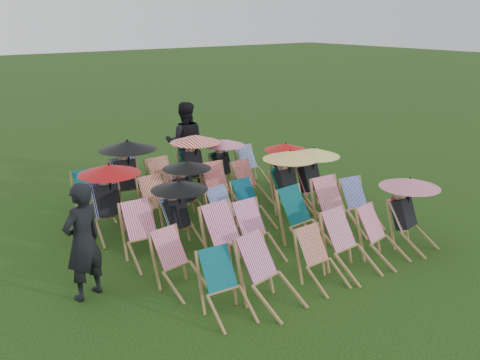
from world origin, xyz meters
TOP-DOWN VIEW (x-y plane):
  - ground at (0.00, 0.00)m, footprint 100.00×100.00m
  - deckchair_0 at (-1.96, -2.18)m, footprint 0.64×0.85m
  - deckchair_1 at (-1.31, -2.32)m, footprint 0.79×0.99m
  - deckchair_2 at (-0.30, -2.32)m, footprint 0.56×0.78m
  - deckchair_3 at (0.34, -2.31)m, footprint 0.68×0.92m
  - deckchair_4 at (1.10, -2.33)m, footprint 0.72×0.90m
  - deckchair_5 at (1.91, -2.26)m, footprint 1.04×1.13m
  - deckchair_6 at (-2.09, -1.16)m, footprint 0.69×0.87m
  - deckchair_7 at (-1.11, -1.12)m, footprint 0.73×0.98m
  - deckchair_8 at (-0.50, -1.03)m, footprint 0.62×0.86m
  - deckchair_9 at (0.48, -1.11)m, footprint 0.74×0.97m
  - deckchair_10 at (1.28, -1.15)m, footprint 0.73×0.98m
  - deckchair_11 at (1.98, -1.09)m, footprint 0.70×0.89m
  - deckchair_12 at (-2.06, -0.02)m, footprint 0.69×0.92m
  - deckchair_13 at (-1.28, 0.14)m, footprint 0.99×1.05m
  - deckchair_14 at (-0.38, -0.03)m, footprint 0.68×0.88m
  - deckchair_15 at (0.29, 0.12)m, footprint 0.64×0.84m
  - deckchair_16 at (1.32, 0.18)m, footprint 1.11×1.17m
  - deckchair_17 at (1.95, 0.16)m, footprint 1.08×1.12m
  - deckchair_18 at (-2.08, 1.31)m, footprint 1.13×1.20m
  - deckchair_19 at (-1.15, 1.17)m, footprint 0.63×0.87m
  - deckchair_20 at (-0.44, 1.26)m, footprint 0.97×1.04m
  - deckchair_21 at (0.31, 1.20)m, footprint 0.66×0.91m
  - deckchair_22 at (1.11, 1.22)m, footprint 0.69×0.89m
  - deckchair_23 at (2.11, 1.20)m, footprint 0.98×1.04m
  - deckchair_24 at (-2.03, 2.30)m, footprint 0.66×0.89m
  - deckchair_25 at (-1.16, 2.49)m, footprint 1.21×1.29m
  - deckchair_26 at (-0.38, 2.28)m, footprint 0.66×0.90m
  - deckchair_27 at (0.48, 2.44)m, footprint 1.14×1.20m
  - deckchair_28 at (1.27, 2.42)m, footprint 0.97×1.03m
  - deckchair_29 at (2.02, 2.36)m, footprint 0.59×0.81m
  - person_left at (-3.29, -0.55)m, footprint 0.73×0.60m
  - person_rear at (0.81, 3.46)m, footprint 1.19×1.11m

SIDE VIEW (x-z plane):
  - ground at x=0.00m, z-range 0.00..0.00m
  - deckchair_2 at x=-0.30m, z-range 0.00..0.83m
  - deckchair_6 at x=-2.09m, z-range 0.00..0.87m
  - deckchair_29 at x=2.02m, z-range 0.00..0.87m
  - deckchair_0 at x=-1.96m, z-range 0.00..0.87m
  - deckchair_15 at x=0.29m, z-range 0.00..0.87m
  - deckchair_4 at x=1.10m, z-range 0.00..0.88m
  - deckchair_11 at x=1.98m, z-range 0.00..0.88m
  - deckchair_22 at x=1.11m, z-range 0.00..0.89m
  - deckchair_14 at x=-0.38m, z-range 0.00..0.89m
  - deckchair_8 at x=-0.50m, z-range 0.00..0.92m
  - deckchair_19 at x=-1.15m, z-range 0.00..0.93m
  - deckchair_24 at x=-2.03m, z-range 0.00..0.94m
  - deckchair_26 at x=-0.38m, z-range 0.00..0.95m
  - deckchair_12 at x=-2.06m, z-range 0.00..0.95m
  - deckchair_3 at x=0.34m, z-range 0.00..0.95m
  - deckchair_21 at x=0.31m, z-range 0.00..0.96m
  - deckchair_1 at x=-1.31m, z-range 0.00..0.97m
  - deckchair_9 at x=0.48m, z-range 0.00..0.99m
  - deckchair_7 at x=-1.11m, z-range 0.00..1.02m
  - deckchair_10 at x=1.28m, z-range 0.00..1.03m
  - deckchair_20 at x=-0.44m, z-range 0.03..1.18m
  - deckchair_28 at x=1.27m, z-range 0.03..1.18m
  - deckchair_23 at x=2.11m, z-range 0.03..1.19m
  - deckchair_13 at x=-1.28m, z-range 0.03..1.21m
  - deckchair_5 at x=1.91m, z-range 0.03..1.27m
  - deckchair_17 at x=1.95m, z-range 0.04..1.32m
  - deckchair_16 at x=1.32m, z-range 0.04..1.35m
  - deckchair_18 at x=-2.08m, z-range 0.04..1.38m
  - deckchair_27 at x=0.48m, z-range 0.04..1.39m
  - deckchair_25 at x=-1.16m, z-range 0.04..1.47m
  - person_left at x=-3.29m, z-range 0.00..1.73m
  - person_rear at x=0.81m, z-range 0.00..1.94m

